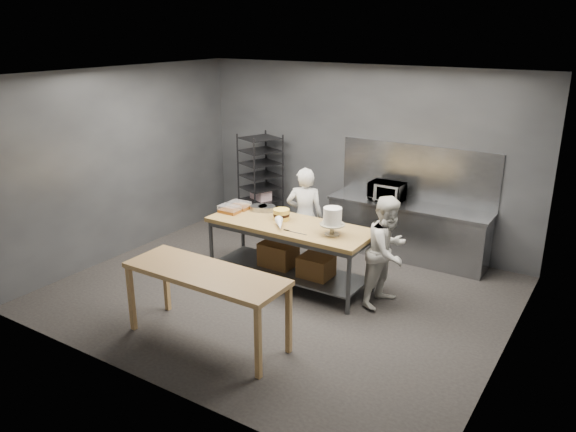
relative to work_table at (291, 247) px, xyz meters
The scene contains 16 objects.
ground 0.68m from the work_table, 82.74° to the right, with size 6.00×6.00×0.00m, color black.
back_wall 2.33m from the work_table, 88.76° to the left, with size 6.00×0.04×3.00m, color #4C4F54.
work_table is the anchor object (origin of this frame).
near_counter 1.89m from the work_table, 89.99° to the right, with size 2.00×0.70×0.90m.
back_counter 2.10m from the work_table, 60.09° to the left, with size 2.60×0.60×0.90m.
splashback_panel 2.49m from the work_table, 63.72° to the left, with size 2.60×0.02×0.90m, color slate.
speed_rack 2.49m from the work_table, 135.38° to the left, with size 0.80×0.83×1.75m.
chef_behind 0.77m from the work_table, 106.23° to the left, with size 0.57×0.37×1.56m, color white.
chef_right 1.42m from the work_table, ahead, with size 0.73×0.57×1.51m, color silver.
microwave 1.99m from the work_table, 69.90° to the left, with size 0.54×0.37×0.30m, color black.
frosted_cake_stand 0.91m from the work_table, ahead, with size 0.34×0.34×0.38m.
layer_cake 0.48m from the work_table, 163.10° to the left, with size 0.24×0.24×0.16m.
cake_pans 0.83m from the work_table, 158.29° to the left, with size 0.38×0.31×0.07m.
piping_bag 0.48m from the work_table, 98.70° to the right, with size 0.12×0.12×0.38m, color white.
offset_spatula 0.48m from the work_table, 56.78° to the right, with size 0.36×0.02×0.02m.
pastry_clamshells 1.12m from the work_table, behind, with size 0.32×0.45×0.11m.
Camera 1 is at (3.93, -5.98, 3.58)m, focal length 35.00 mm.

